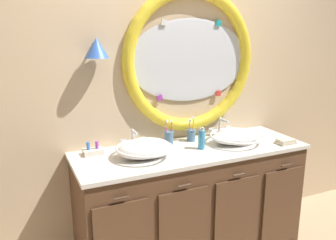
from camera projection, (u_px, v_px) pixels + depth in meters
The scene contains 11 objects.
back_wall_assembly at pixel (172, 86), 2.93m from camera, with size 6.40×0.26×2.60m.
vanity_counter at pixel (191, 200), 2.85m from camera, with size 1.83×0.65×0.89m.
sink_basin_left at pixel (144, 148), 2.54m from camera, with size 0.42×0.42×0.14m.
sink_basin_right at pixel (237, 136), 2.87m from camera, with size 0.44×0.44×0.11m.
faucet_set_left at pixel (133, 140), 2.77m from camera, with size 0.21×0.13×0.15m.
faucet_set_right at pixel (220, 128), 3.08m from camera, with size 0.22×0.15×0.16m.
toothbrush_holder_left at pixel (169, 137), 2.83m from camera, with size 0.08×0.08×0.20m.
toothbrush_holder_right at pixel (191, 134), 2.92m from camera, with size 0.08×0.08×0.21m.
soap_dispenser at pixel (202, 139), 2.72m from camera, with size 0.05×0.06×0.18m.
folded_hand_towel at pixel (286, 141), 2.86m from camera, with size 0.14×0.10×0.04m.
toiletry_basket at pixel (93, 151), 2.61m from camera, with size 0.14×0.10×0.10m.
Camera 1 is at (-1.21, -2.05, 1.79)m, focal length 37.77 mm.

